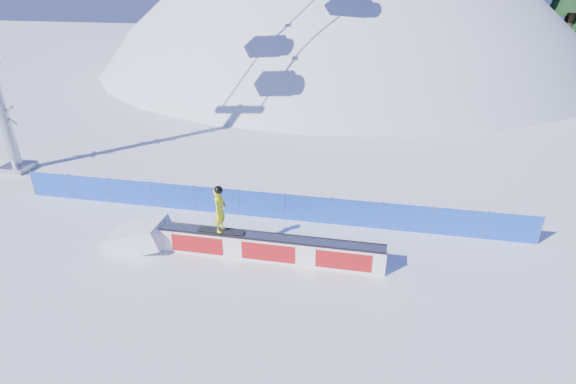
# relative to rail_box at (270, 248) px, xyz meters

# --- Properties ---
(ground) EXTENTS (160.00, 160.00, 0.00)m
(ground) POSITION_rel_rail_box_xyz_m (-1.09, -1.48, -0.49)
(ground) COLOR white
(ground) RESTS_ON ground
(snow_hill) EXTENTS (64.00, 64.00, 64.00)m
(snow_hill) POSITION_rel_rail_box_xyz_m (-1.09, 40.52, -18.49)
(snow_hill) COLOR white
(snow_hill) RESTS_ON ground
(safety_fence) EXTENTS (22.05, 0.05, 1.30)m
(safety_fence) POSITION_rel_rail_box_xyz_m (-1.09, 3.02, 0.11)
(safety_fence) COLOR blue
(safety_fence) RESTS_ON ground
(rail_box) EXTENTS (8.26, 0.58, 0.99)m
(rail_box) POSITION_rel_rail_box_xyz_m (0.00, 0.00, 0.00)
(rail_box) COLOR white
(rail_box) RESTS_ON ground
(snow_ramp) EXTENTS (2.39, 1.49, 1.49)m
(snow_ramp) POSITION_rel_rail_box_xyz_m (-5.16, 0.00, -0.49)
(snow_ramp) COLOR white
(snow_ramp) RESTS_ON ground
(snowboarder) EXTENTS (1.74, 0.66, 1.82)m
(snowboarder) POSITION_rel_rail_box_xyz_m (-1.80, 0.00, 1.40)
(snowboarder) COLOR black
(snowboarder) RESTS_ON rail_box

